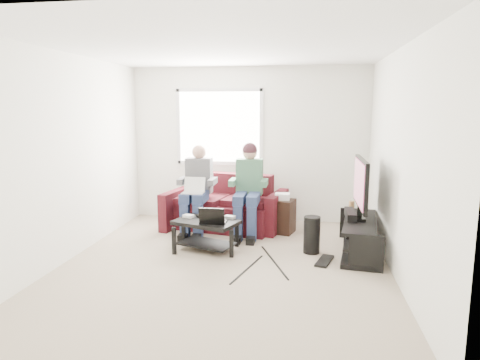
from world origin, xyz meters
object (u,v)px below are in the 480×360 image
tv (361,185)px  end_table (282,215)px  tv_stand (359,238)px  subwoofer (312,235)px  coffee_table (206,228)px  sofa (226,208)px

tv → end_table: bearing=146.4°
tv_stand → subwoofer: 0.64m
tv_stand → tv: 0.72m
coffee_table → end_table: end_table is taller
sofa → coffee_table: size_ratio=2.08×
subwoofer → end_table: (-0.44, 0.89, 0.03)m
sofa → end_table: 0.93m
sofa → end_table: bearing=-9.7°
sofa → tv_stand: sofa is taller
sofa → subwoofer: sofa is taller
tv → tv_stand: bearing=-88.5°
subwoofer → end_table: bearing=116.5°
tv_stand → end_table: end_table is taller
coffee_table → end_table: bearing=45.9°
sofa → tv_stand: (1.99, -0.97, -0.11)m
tv → subwoofer: bearing=-163.9°
coffee_table → subwoofer: subwoofer is taller
tv_stand → coffee_table: bearing=-174.7°
end_table → subwoofer: bearing=-63.5°
sofa → end_table: sofa is taller
subwoofer → coffee_table: bearing=-175.6°
sofa → subwoofer: size_ratio=3.99×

